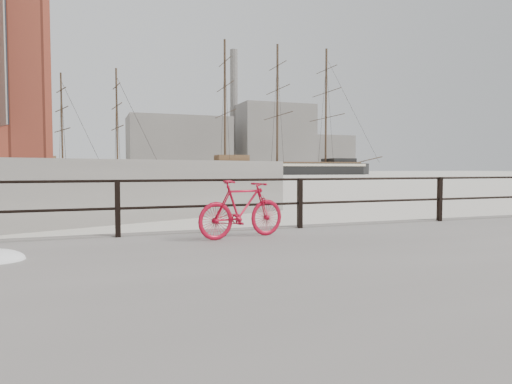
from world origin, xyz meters
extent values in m
plane|color=white|center=(0.00, 0.00, 0.00)|extent=(400.00, 400.00, 0.00)
imported|color=#AD0B24|center=(-4.99, -0.98, 0.85)|extent=(1.67, 0.60, 1.00)
cube|color=gray|center=(20.00, 140.00, 9.00)|extent=(32.00, 18.00, 18.00)
cube|color=gray|center=(55.00, 145.00, 12.00)|extent=(26.00, 20.00, 24.00)
cube|color=gray|center=(78.00, 150.00, 7.00)|extent=(20.00, 16.00, 14.00)
cylinder|color=gray|center=(42.00, 150.00, 22.00)|extent=(2.80, 2.80, 44.00)
camera|label=1|loc=(-7.45, -8.39, 1.55)|focal=32.00mm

